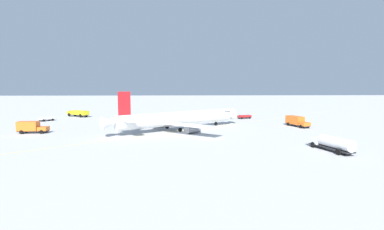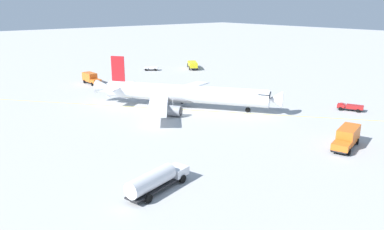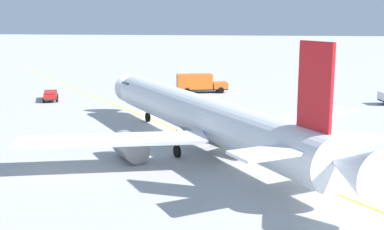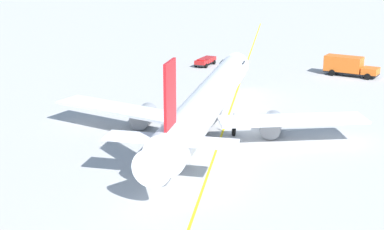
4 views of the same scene
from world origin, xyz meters
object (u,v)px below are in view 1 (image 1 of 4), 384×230
Objects in this scene: pushback_tug_truck at (47,119)px; catering_truck_truck_extra at (31,127)px; airliner_main at (177,119)px; fuel_tanker_truck at (332,143)px; catering_truck_truck at (296,121)px; ops_pickup_truck at (245,117)px; fire_tender_truck at (78,113)px.

catering_truck_truck_extra is at bearing 55.92° from pushback_tug_truck.
fuel_tanker_truck is at bearing -77.42° from airliner_main.
catering_truck_truck is 84.09m from pushback_tug_truck.
ops_pickup_truck is 1.09× the size of pushback_tug_truck.
fuel_tanker_truck is at bearing -20.11° from catering_truck_truck_extra.
airliner_main is 40.10m from fuel_tanker_truck.
airliner_main reaches higher than catering_truck_truck_extra.
catering_truck_truck_extra is (30.33, -63.08, 0.85)m from ops_pickup_truck.
pushback_tug_truck is (3.97, -71.30, -0.00)m from ops_pickup_truck.
airliner_main is 4.24× the size of catering_truck_truck.
catering_truck_truck_extra is (9.17, -74.07, -0.01)m from catering_truck_truck.
fire_tender_truck is 2.02× the size of pushback_tug_truck.
catering_truck_truck_extra is (26.37, 8.23, 0.85)m from pushback_tug_truck.
fire_tender_truck is (-30.79, -76.21, -0.13)m from catering_truck_truck.
fire_tender_truck is 40.02m from catering_truck_truck_extra.
catering_truck_truck_extra is at bearing 56.83° from fuel_tanker_truck.
catering_truck_truck reaches higher than pushback_tug_truck.
airliner_main reaches higher than fuel_tanker_truck.
fire_tender_truck is at bearing -128.20° from catering_truck_truck.
catering_truck_truck is at bearing 6.03° from catering_truck_truck_extra.
catering_truck_truck_extra is at bearing 151.67° from airliner_main.
ops_pickup_truck is 53.79m from fuel_tanker_truck.
fuel_tanker_truck is at bearing 72.12° from ops_pickup_truck.
ops_pickup_truck is at bearing -168.74° from catering_truck_truck.
pushback_tug_truck is at bearing 119.82° from airliner_main.
fire_tender_truck is (-63.24, -69.44, -0.05)m from fuel_tanker_truck.
fuel_tanker_truck is 93.93m from fire_tender_truck.
airliner_main is 51.38m from pushback_tug_truck.
catering_truck_truck_extra reaches higher than fire_tender_truck.
pushback_tug_truck is at bearing -118.00° from catering_truck_truck.
fire_tender_truck is 14.91m from pushback_tug_truck.
airliner_main is 7.29× the size of pushback_tug_truck.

